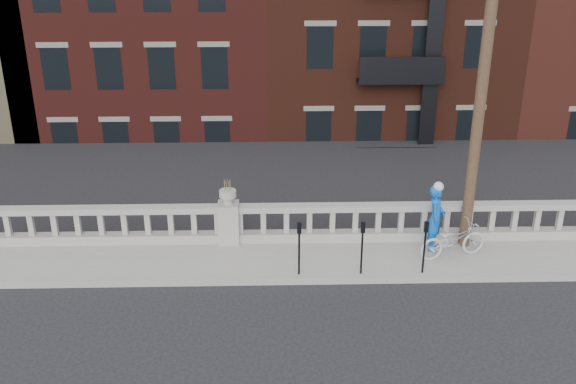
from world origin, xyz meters
name	(u,v)px	position (x,y,z in m)	size (l,w,h in m)	color
ground	(219,332)	(0.00, 0.00, 0.00)	(120.00, 120.00, 0.00)	black
sidewalk	(227,261)	(0.00, 3.00, 0.07)	(32.00, 2.20, 0.15)	gray
balustrade	(229,225)	(0.00, 3.95, 0.64)	(28.00, 0.34, 1.03)	gray
planter_pedestal	(229,218)	(0.00, 3.95, 0.83)	(0.55, 0.55, 1.76)	gray
lower_level	(260,35)	(0.56, 23.04, 2.63)	(80.00, 44.00, 20.80)	#605E59
utility_pole	(486,51)	(6.20, 3.60, 5.24)	(1.60, 0.28, 10.00)	#422D1E
parking_meter_a	(299,243)	(1.78, 2.15, 1.00)	(0.10, 0.09, 1.36)	black
parking_meter_b	(362,242)	(3.28, 2.15, 1.00)	(0.10, 0.09, 1.36)	black
parking_meter_c	(425,241)	(4.78, 2.15, 1.00)	(0.10, 0.09, 1.36)	black
bicycle	(453,240)	(5.70, 2.94, 0.62)	(0.63, 1.80, 0.94)	silver
cyclist	(436,218)	(5.33, 3.40, 1.03)	(0.64, 0.42, 1.76)	blue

